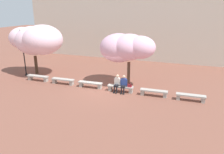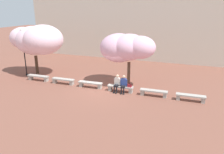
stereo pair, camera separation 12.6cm
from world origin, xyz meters
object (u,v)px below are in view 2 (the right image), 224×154
person_seated_left (117,83)px  cherry_tree_main (126,48)px  stone_bench_far_east (191,97)px  stone_bench_center (90,84)px  stone_bench_near_east (120,88)px  handbag (130,85)px  stone_bench_near_west (63,80)px  cherry_tree_secondary (36,40)px  lamp_post_with_banner (24,48)px  stone_bench_west_end (38,77)px  stone_bench_east_end (154,92)px  person_seated_right (124,83)px

person_seated_left → cherry_tree_main: size_ratio=0.29×
stone_bench_far_east → person_seated_left: (-5.19, -0.05, 0.39)m
stone_bench_center → stone_bench_near_east: (2.47, 0.00, 0.00)m
handbag → stone_bench_center: bearing=179.8°
stone_bench_near_west → stone_bench_far_east: same height
cherry_tree_secondary → stone_bench_center: bearing=-15.1°
stone_bench_near_west → stone_bench_far_east: size_ratio=1.00×
stone_bench_near_west → lamp_post_with_banner: (-4.46, 0.89, 2.25)m
stone_bench_west_end → handbag: (8.10, -0.01, 0.27)m
stone_bench_east_end → stone_bench_near_east: bearing=180.0°
person_seated_left → person_seated_right: (0.51, 0.00, 0.00)m
lamp_post_with_banner → stone_bench_near_west: bearing=-11.3°
stone_bench_west_end → lamp_post_with_banner: lamp_post_with_banner is taller
stone_bench_near_east → person_seated_left: 0.47m
stone_bench_east_end → lamp_post_with_banner: (-11.87, 0.89, 2.25)m
stone_bench_near_east → person_seated_left: (-0.25, -0.05, 0.39)m
person_seated_left → lamp_post_with_banner: size_ratio=0.30×
stone_bench_near_east → person_seated_right: person_seated_right is taller
stone_bench_center → handbag: handbag is taller
lamp_post_with_banner → cherry_tree_main: bearing=4.5°
stone_bench_center → stone_bench_far_east: bearing=0.0°
stone_bench_west_end → stone_bench_near_east: (7.40, 0.00, 0.00)m
cherry_tree_secondary → handbag: bearing=-10.1°
person_seated_right → stone_bench_near_east: bearing=168.2°
stone_bench_near_west → cherry_tree_secondary: cherry_tree_secondary is taller
stone_bench_near_west → stone_bench_near_east: (4.94, 0.00, 0.00)m
stone_bench_west_end → stone_bench_near_east: size_ratio=1.00×
stone_bench_west_end → lamp_post_with_banner: (-1.99, 0.89, 2.25)m
person_seated_right → lamp_post_with_banner: (-9.65, 0.94, 1.85)m
stone_bench_west_end → cherry_tree_main: 7.96m
stone_bench_east_end → cherry_tree_main: cherry_tree_main is taller
stone_bench_near_west → person_seated_right: 5.21m
stone_bench_far_east → lamp_post_with_banner: bearing=176.5°
person_seated_right → cherry_tree_secondary: 9.31m
stone_bench_far_east → stone_bench_west_end: bearing=180.0°
person_seated_right → handbag: (0.44, 0.04, -0.12)m
person_seated_right → lamp_post_with_banner: bearing=174.4°
cherry_tree_secondary → stone_bench_west_end: bearing=-55.2°
stone_bench_near_east → lamp_post_with_banner: lamp_post_with_banner is taller
stone_bench_near_west → handbag: handbag is taller
stone_bench_west_end → person_seated_left: size_ratio=1.49×
stone_bench_near_west → lamp_post_with_banner: 5.07m
stone_bench_center → person_seated_left: 2.25m
stone_bench_far_east → cherry_tree_secondary: 13.89m
stone_bench_near_east → stone_bench_west_end: bearing=180.0°
person_seated_right → cherry_tree_secondary: size_ratio=0.25×
stone_bench_far_east → stone_bench_near_west: bearing=180.0°
stone_bench_near_east → handbag: size_ratio=5.69×
stone_bench_far_east → person_seated_left: 5.21m
stone_bench_near_west → stone_bench_east_end: same height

